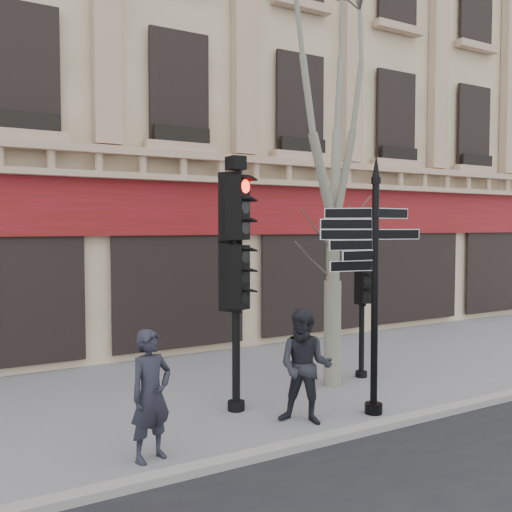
% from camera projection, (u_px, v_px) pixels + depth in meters
% --- Properties ---
extents(ground, '(80.00, 80.00, 0.00)m').
position_uv_depth(ground, '(293.00, 412.00, 9.72)').
color(ground, slate).
rests_on(ground, ground).
extents(kerb, '(80.00, 0.25, 0.12)m').
position_uv_depth(kerb, '(346.00, 434.00, 8.51)').
color(kerb, gray).
rests_on(kerb, ground).
extents(building, '(28.00, 15.52, 18.00)m').
position_uv_depth(building, '(94.00, 60.00, 20.00)').
color(building, tan).
rests_on(building, ground).
extents(fingerpost, '(2.33, 2.33, 4.36)m').
position_uv_depth(fingerpost, '(375.00, 240.00, 9.49)').
color(fingerpost, black).
rests_on(fingerpost, ground).
extents(traffic_signal_main, '(0.58, 0.51, 4.34)m').
position_uv_depth(traffic_signal_main, '(236.00, 251.00, 9.66)').
color(traffic_signal_main, black).
rests_on(traffic_signal_main, ground).
extents(traffic_signal_secondary, '(0.47, 0.37, 2.54)m').
position_uv_depth(traffic_signal_secondary, '(362.00, 293.00, 11.87)').
color(traffic_signal_secondary, black).
rests_on(traffic_signal_secondary, ground).
extents(plane_tree, '(3.03, 3.03, 8.06)m').
position_uv_depth(plane_tree, '(334.00, 98.00, 11.06)').
color(plane_tree, gray).
rests_on(plane_tree, ground).
extents(pedestrian_a, '(0.75, 0.60, 1.78)m').
position_uv_depth(pedestrian_a, '(151.00, 395.00, 7.68)').
color(pedestrian_a, black).
rests_on(pedestrian_a, ground).
extents(pedestrian_b, '(1.12, 1.13, 1.84)m').
position_uv_depth(pedestrian_b, '(305.00, 367.00, 9.12)').
color(pedestrian_b, black).
rests_on(pedestrian_b, ground).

